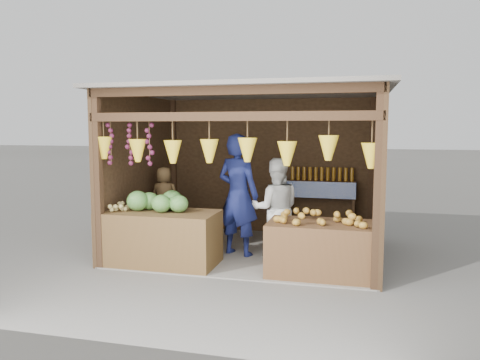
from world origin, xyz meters
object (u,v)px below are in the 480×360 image
man_standing (238,195)px  woman_standing (276,209)px  counter_left (159,238)px  counter_right (322,249)px  vendor_seated (165,197)px

man_standing → woman_standing: (0.62, -0.03, -0.19)m
counter_left → woman_standing: 1.84m
counter_right → vendor_seated: vendor_seated is taller
counter_right → vendor_seated: (-2.82, 1.12, 0.47)m
woman_standing → vendor_seated: (-2.05, 0.42, 0.05)m
woman_standing → man_standing: bearing=-14.8°
counter_left → man_standing: man_standing is taller
counter_right → counter_left: bearing=-178.8°
counter_right → man_standing: bearing=152.3°
counter_left → man_standing: 1.41m
man_standing → woman_standing: bearing=-164.1°
counter_right → man_standing: 1.68m
man_standing → vendor_seated: bearing=2.9°
counter_left → man_standing: bearing=37.3°
woman_standing → vendor_seated: woman_standing is taller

